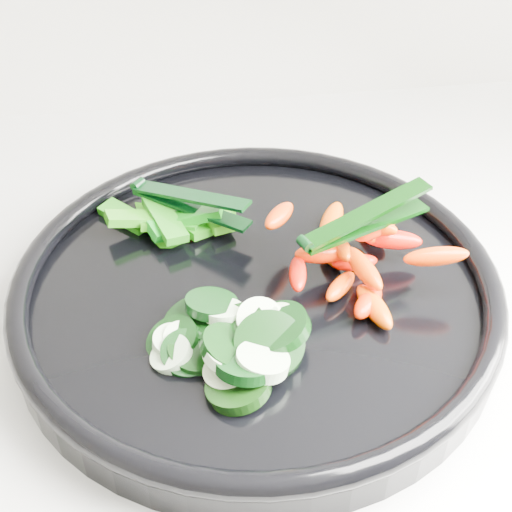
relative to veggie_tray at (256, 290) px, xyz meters
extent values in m
cube|color=silver|center=(-0.09, 0.05, -0.04)|extent=(2.02, 0.62, 0.03)
cylinder|color=black|center=(0.00, 0.00, -0.01)|extent=(0.38, 0.38, 0.02)
torus|color=black|center=(0.00, 0.00, 0.01)|extent=(0.38, 0.38, 0.02)
cylinder|color=black|center=(-0.06, -0.07, 0.01)|extent=(0.04, 0.04, 0.02)
cylinder|color=#D0EDBE|center=(-0.06, -0.05, 0.01)|extent=(0.03, 0.03, 0.02)
cylinder|color=black|center=(-0.03, -0.10, 0.01)|extent=(0.05, 0.05, 0.02)
cylinder|color=beige|center=(-0.03, -0.09, 0.01)|extent=(0.05, 0.05, 0.02)
cylinder|color=black|center=(-0.05, -0.04, 0.01)|extent=(0.06, 0.06, 0.03)
cylinder|color=beige|center=(-0.05, -0.03, 0.01)|extent=(0.04, 0.04, 0.02)
cylinder|color=black|center=(-0.05, -0.06, 0.01)|extent=(0.06, 0.06, 0.02)
cylinder|color=beige|center=(-0.07, -0.05, 0.01)|extent=(0.04, 0.04, 0.01)
cylinder|color=black|center=(-0.07, -0.05, 0.01)|extent=(0.05, 0.05, 0.02)
cylinder|color=beige|center=(-0.07, -0.07, 0.01)|extent=(0.03, 0.03, 0.02)
cylinder|color=black|center=(0.01, -0.06, 0.02)|extent=(0.06, 0.07, 0.03)
cylinder|color=#DEF1C1|center=(0.01, -0.05, 0.02)|extent=(0.03, 0.03, 0.02)
cylinder|color=black|center=(-0.04, -0.03, 0.02)|extent=(0.05, 0.05, 0.02)
cylinder|color=beige|center=(-0.03, -0.04, 0.02)|extent=(0.03, 0.03, 0.01)
cylinder|color=black|center=(-0.03, -0.07, 0.02)|extent=(0.05, 0.05, 0.03)
cylinder|color=beige|center=(-0.03, -0.08, 0.02)|extent=(0.03, 0.03, 0.02)
cylinder|color=black|center=(0.00, -0.08, 0.02)|extent=(0.07, 0.07, 0.03)
cylinder|color=beige|center=(-0.01, -0.05, 0.02)|extent=(0.05, 0.05, 0.03)
cylinder|color=black|center=(-0.02, -0.05, 0.02)|extent=(0.04, 0.04, 0.02)
cylinder|color=beige|center=(-0.01, -0.05, 0.02)|extent=(0.04, 0.04, 0.02)
cylinder|color=black|center=(-0.02, -0.09, 0.02)|extent=(0.05, 0.05, 0.02)
cylinder|color=#D2EDBE|center=(-0.01, -0.09, 0.02)|extent=(0.05, 0.05, 0.02)
ellipsoid|color=#FF4300|center=(0.06, -0.02, 0.01)|extent=(0.04, 0.04, 0.02)
ellipsoid|color=#EA4000|center=(0.08, -0.04, 0.01)|extent=(0.03, 0.05, 0.02)
ellipsoid|color=#E34900|center=(0.06, 0.02, 0.01)|extent=(0.02, 0.04, 0.02)
ellipsoid|color=#EF2700|center=(0.08, -0.04, 0.01)|extent=(0.04, 0.04, 0.02)
ellipsoid|color=#EE1300|center=(0.08, 0.01, 0.01)|extent=(0.04, 0.02, 0.02)
ellipsoid|color=#FC1E00|center=(0.10, 0.05, 0.01)|extent=(0.03, 0.05, 0.02)
ellipsoid|color=#FA5700|center=(0.07, 0.06, 0.01)|extent=(0.04, 0.05, 0.02)
ellipsoid|color=#EF1500|center=(0.03, -0.01, 0.03)|extent=(0.02, 0.04, 0.02)
ellipsoid|color=#FF3900|center=(0.09, 0.03, 0.03)|extent=(0.02, 0.05, 0.03)
ellipsoid|color=#FF6600|center=(0.07, 0.01, 0.03)|extent=(0.02, 0.04, 0.02)
ellipsoid|color=#E85200|center=(0.08, -0.02, 0.03)|extent=(0.03, 0.05, 0.02)
ellipsoid|color=#E61100|center=(0.05, 0.01, 0.03)|extent=(0.05, 0.02, 0.03)
ellipsoid|color=#F71600|center=(0.11, 0.01, 0.03)|extent=(0.05, 0.02, 0.02)
ellipsoid|color=#E74200|center=(0.09, 0.02, 0.04)|extent=(0.04, 0.04, 0.02)
ellipsoid|color=#F86100|center=(0.02, 0.04, 0.04)|extent=(0.04, 0.04, 0.02)
ellipsoid|color=red|center=(0.09, 0.01, 0.04)|extent=(0.04, 0.03, 0.02)
ellipsoid|color=#EA4C00|center=(0.13, -0.03, 0.04)|extent=(0.05, 0.02, 0.02)
cube|color=#12710A|center=(-0.04, 0.09, 0.01)|extent=(0.05, 0.06, 0.02)
cube|color=#09600F|center=(-0.05, 0.08, 0.01)|extent=(0.06, 0.04, 0.03)
cube|color=#24740B|center=(-0.03, 0.09, 0.01)|extent=(0.04, 0.06, 0.02)
cube|color=#12700A|center=(-0.05, 0.08, 0.01)|extent=(0.04, 0.05, 0.01)
cube|color=#0B700A|center=(-0.04, 0.08, 0.01)|extent=(0.07, 0.05, 0.03)
cube|color=#0B6D0A|center=(-0.10, 0.10, 0.01)|extent=(0.05, 0.05, 0.01)
cube|color=#25720A|center=(-0.08, 0.10, 0.01)|extent=(0.02, 0.06, 0.03)
cube|color=#0C700A|center=(-0.05, 0.08, 0.02)|extent=(0.07, 0.03, 0.03)
cube|color=#136F0A|center=(-0.09, 0.08, 0.02)|extent=(0.05, 0.03, 0.02)
cube|color=#0A6C10|center=(-0.06, 0.08, 0.02)|extent=(0.04, 0.07, 0.01)
cylinder|color=black|center=(0.03, -0.01, 0.05)|extent=(0.01, 0.01, 0.01)
cube|color=black|center=(0.08, 0.01, 0.05)|extent=(0.11, 0.06, 0.00)
cube|color=black|center=(0.08, 0.01, 0.06)|extent=(0.11, 0.05, 0.02)
cylinder|color=black|center=(-0.09, 0.12, 0.03)|extent=(0.01, 0.01, 0.01)
cube|color=black|center=(-0.04, 0.08, 0.02)|extent=(0.10, 0.08, 0.00)
cube|color=black|center=(-0.04, 0.08, 0.04)|extent=(0.10, 0.08, 0.02)
camera|label=1|loc=(-0.06, -0.40, 0.37)|focal=50.00mm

